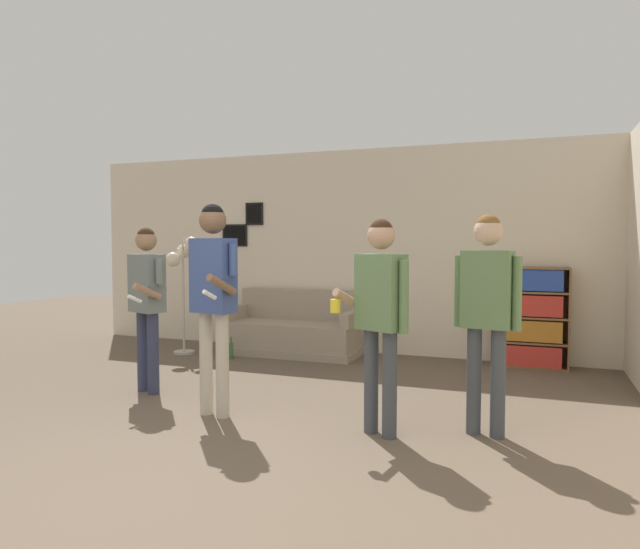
{
  "coord_description": "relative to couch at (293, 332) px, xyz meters",
  "views": [
    {
      "loc": [
        2.03,
        -2.57,
        1.45
      ],
      "look_at": [
        0.18,
        2.36,
        1.17
      ],
      "focal_mm": 32.0,
      "sensor_mm": 36.0,
      "label": 1
    }
  ],
  "objects": [
    {
      "name": "ground_plane",
      "position": [
        0.94,
        -4.33,
        -0.28
      ],
      "size": [
        20.0,
        20.0,
        0.0
      ],
      "primitive_type": "plane",
      "color": "brown"
    },
    {
      "name": "wall_back",
      "position": [
        0.93,
        0.42,
        1.07
      ],
      "size": [
        8.45,
        0.08,
        2.7
      ],
      "color": "beige",
      "rests_on": "ground_plane"
    },
    {
      "name": "couch",
      "position": [
        0.0,
        0.0,
        0.0
      ],
      "size": [
        1.81,
        0.8,
        0.82
      ],
      "color": "gray",
      "rests_on": "ground_plane"
    },
    {
      "name": "bookshelf",
      "position": [
        2.95,
        0.2,
        0.31
      ],
      "size": [
        0.85,
        0.3,
        1.18
      ],
      "color": "brown",
      "rests_on": "ground_plane"
    },
    {
      "name": "floor_lamp",
      "position": [
        -1.35,
        -0.52,
        0.91
      ],
      "size": [
        0.4,
        0.43,
        1.54
      ],
      "color": "#ADA89E",
      "rests_on": "ground_plane"
    },
    {
      "name": "person_player_foreground_left",
      "position": [
        -0.54,
        -2.34,
        0.7
      ],
      "size": [
        0.47,
        0.55,
        1.61
      ],
      "color": "#2D334C",
      "rests_on": "ground_plane"
    },
    {
      "name": "person_player_foreground_center",
      "position": [
        0.46,
        -2.77,
        0.83
      ],
      "size": [
        0.49,
        0.53,
        1.78
      ],
      "color": "#B7AD99",
      "rests_on": "ground_plane"
    },
    {
      "name": "person_watcher_holding_cup",
      "position": [
        1.9,
        -2.75,
        0.72
      ],
      "size": [
        0.58,
        0.36,
        1.64
      ],
      "color": "#3D4247",
      "rests_on": "ground_plane"
    },
    {
      "name": "person_spectator_near_bookshelf",
      "position": [
        2.65,
        -2.48,
        0.75
      ],
      "size": [
        0.49,
        0.26,
        1.67
      ],
      "color": "#3D4247",
      "rests_on": "ground_plane"
    },
    {
      "name": "bottle_on_floor",
      "position": [
        -0.58,
        -0.63,
        -0.17
      ],
      "size": [
        0.06,
        0.06,
        0.28
      ],
      "color": "#3D6638",
      "rests_on": "ground_plane"
    }
  ]
}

